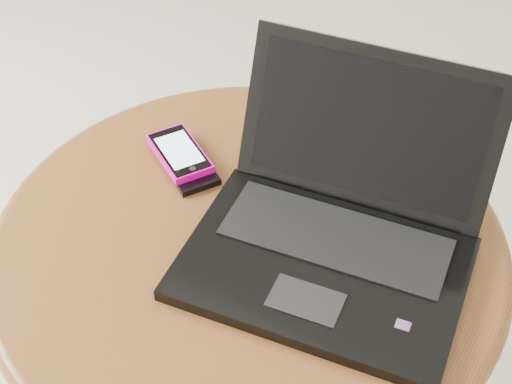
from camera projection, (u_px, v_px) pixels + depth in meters
The scene contains 4 objects.
table at pixel (249, 292), 1.05m from camera, with size 0.67×0.67×0.53m.
laptop at pixel (336, 226), 0.93m from camera, with size 0.37×0.35×0.21m.
phone_black at pixel (186, 164), 1.06m from camera, with size 0.12×0.11×0.01m.
phone_pink at pixel (179, 153), 1.06m from camera, with size 0.12×0.10×0.01m.
Camera 1 is at (0.37, -0.64, 1.23)m, focal length 53.69 mm.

